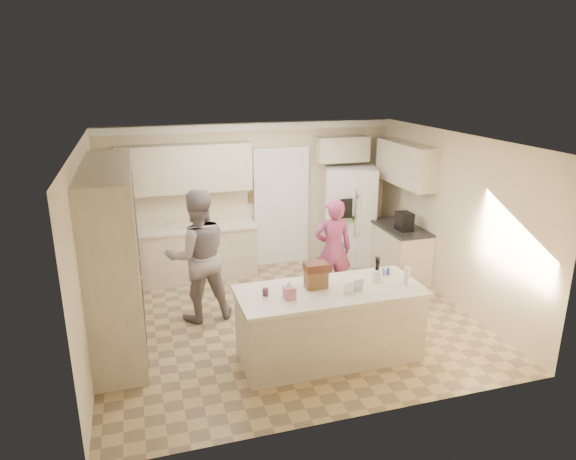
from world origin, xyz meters
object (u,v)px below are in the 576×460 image
object	(u,v)px
refrigerator	(349,216)
teen_boy	(198,256)
coffee_maker	(404,221)
teen_girl	(333,250)
island_base	(329,325)
dollhouse_body	(316,279)
utensil_crock	(377,276)
tissue_box	(289,293)

from	to	relation	value
refrigerator	teen_boy	size ratio (longest dim) A/B	0.94
coffee_maker	teen_girl	world-z (taller)	teen_girl
island_base	coffee_maker	bearing A→B (deg)	42.83
coffee_maker	dollhouse_body	xyz separation A→B (m)	(-2.20, -1.80, -0.03)
utensil_crock	dollhouse_body	xyz separation A→B (m)	(-0.80, 0.05, 0.04)
refrigerator	teen_girl	xyz separation A→B (m)	(-0.87, -1.40, -0.09)
coffee_maker	utensil_crock	distance (m)	2.32
coffee_maker	dollhouse_body	distance (m)	2.84
teen_boy	utensil_crock	bearing A→B (deg)	138.97
dollhouse_body	teen_girl	distance (m)	1.75
island_base	utensil_crock	bearing A→B (deg)	4.40
island_base	teen_girl	size ratio (longest dim) A/B	1.36
dollhouse_body	teen_boy	size ratio (longest dim) A/B	0.14
refrigerator	teen_boy	world-z (taller)	teen_boy
refrigerator	coffee_maker	xyz separation A→B (m)	(0.50, -1.12, 0.17)
coffee_maker	tissue_box	distance (m)	3.28
teen_girl	refrigerator	bearing A→B (deg)	-112.05
dollhouse_body	teen_girl	size ratio (longest dim) A/B	0.16
utensil_crock	dollhouse_body	size ratio (longest dim) A/B	0.58
teen_boy	dollhouse_body	bearing A→B (deg)	125.95
dollhouse_body	teen_girl	xyz separation A→B (m)	(0.83, 1.53, -0.23)
utensil_crock	refrigerator	bearing A→B (deg)	73.20
coffee_maker	teen_boy	size ratio (longest dim) A/B	0.16
island_base	teen_boy	size ratio (longest dim) A/B	1.15
coffee_maker	teen_boy	bearing A→B (deg)	-174.09
coffee_maker	utensil_crock	xyz separation A→B (m)	(-1.40, -1.85, -0.07)
refrigerator	teen_girl	size ratio (longest dim) A/B	1.11
teen_boy	tissue_box	bearing A→B (deg)	112.41
teen_boy	coffee_maker	bearing A→B (deg)	-179.08
tissue_box	utensil_crock	bearing A→B (deg)	7.13
coffee_maker	dollhouse_body	size ratio (longest dim) A/B	1.15
refrigerator	dollhouse_body	bearing A→B (deg)	-103.12
island_base	dollhouse_body	world-z (taller)	dollhouse_body
refrigerator	teen_boy	bearing A→B (deg)	-136.34
teen_girl	teen_boy	bearing A→B (deg)	12.06
coffee_maker	teen_boy	xyz separation A→B (m)	(-3.45, -0.36, -0.11)
refrigerator	tissue_box	bearing A→B (deg)	-106.86
refrigerator	island_base	distance (m)	3.43
island_base	teen_boy	bearing A→B (deg)	132.25
refrigerator	coffee_maker	world-z (taller)	refrigerator
coffee_maker	teen_boy	world-z (taller)	teen_boy
teen_girl	coffee_maker	bearing A→B (deg)	-158.88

